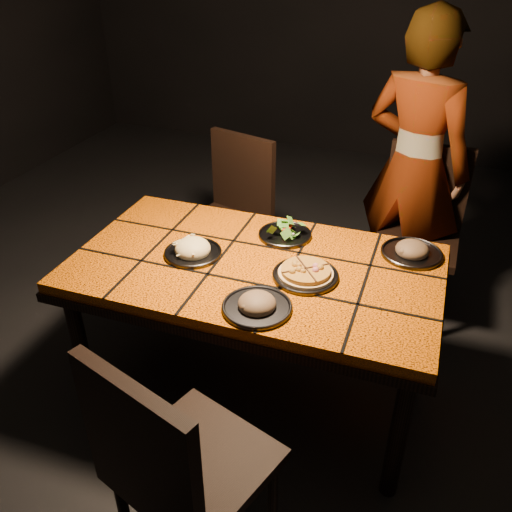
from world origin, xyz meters
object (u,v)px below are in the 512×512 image
(plate_pasta, at_px, (193,250))
(plate_pizza, at_px, (306,274))
(diner, at_px, (414,168))
(dining_table, at_px, (255,278))
(chair_near, at_px, (173,465))
(chair_far_right, at_px, (420,223))
(chair_far_left, at_px, (232,207))

(plate_pasta, bearing_deg, plate_pizza, -1.05)
(diner, height_order, plate_pizza, diner)
(dining_table, height_order, plate_pasta, plate_pasta)
(chair_near, xyz_separation_m, chair_far_right, (0.58, 1.93, -0.01))
(chair_far_left, bearing_deg, diner, 30.62)
(dining_table, bearing_deg, chair_near, -86.13)
(chair_far_left, height_order, plate_pasta, chair_far_left)
(dining_table, bearing_deg, plate_pasta, -175.22)
(diner, relative_size, plate_pasta, 6.60)
(chair_near, relative_size, chair_far_right, 1.02)
(chair_far_right, relative_size, diner, 0.58)
(dining_table, bearing_deg, chair_far_right, 56.84)
(chair_far_right, distance_m, plate_pasta, 1.39)
(chair_far_right, distance_m, diner, 0.31)
(dining_table, distance_m, plate_pasta, 0.31)
(chair_far_right, bearing_deg, diner, 131.70)
(chair_far_right, xyz_separation_m, plate_pizza, (-0.41, -1.02, 0.20))
(chair_far_right, height_order, plate_pizza, chair_far_right)
(chair_far_right, height_order, plate_pasta, chair_far_right)
(diner, bearing_deg, dining_table, 84.23)
(chair_far_left, bearing_deg, plate_pizza, -35.43)
(diner, bearing_deg, plate_pasta, 74.17)
(chair_far_left, xyz_separation_m, plate_pizza, (0.68, -0.86, 0.20))
(chair_far_left, distance_m, diner, 1.08)
(dining_table, relative_size, plate_pasta, 6.24)
(diner, xyz_separation_m, plate_pasta, (-0.85, -1.11, -0.08))
(plate_pasta, bearing_deg, chair_far_left, 100.24)
(chair_near, distance_m, chair_far_right, 2.01)
(plate_pizza, height_order, plate_pasta, plate_pasta)
(plate_pizza, bearing_deg, chair_far_left, 128.20)
(plate_pasta, bearing_deg, diner, 52.54)
(diner, distance_m, plate_pasta, 1.40)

